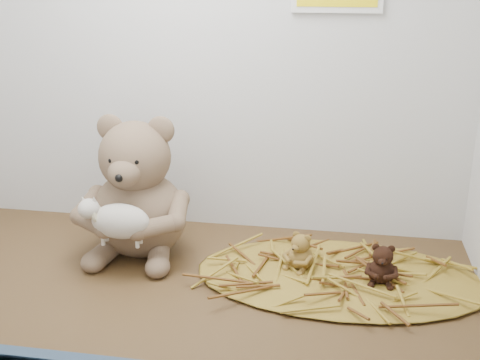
% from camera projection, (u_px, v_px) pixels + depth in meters
% --- Properties ---
extents(alcove_shell, '(1.20, 0.60, 0.90)m').
position_uv_depth(alcove_shell, '(164.00, 38.00, 1.08)').
color(alcove_shell, '#3B2314').
rests_on(alcove_shell, ground).
extents(straw_bed, '(0.56, 0.32, 0.01)m').
position_uv_depth(straw_bed, '(339.00, 276.00, 1.16)').
color(straw_bed, brown).
rests_on(straw_bed, shelf_floor).
extents(main_teddy, '(0.24, 0.25, 0.29)m').
position_uv_depth(main_teddy, '(138.00, 186.00, 1.23)').
color(main_teddy, '#79634A').
rests_on(main_teddy, shelf_floor).
extents(toy_lamb, '(0.15, 0.09, 0.10)m').
position_uv_depth(toy_lamb, '(121.00, 221.00, 1.14)').
color(toy_lamb, beige).
rests_on(toy_lamb, main_teddy).
extents(mini_teddy_tan, '(0.09, 0.09, 0.08)m').
position_uv_depth(mini_teddy_tan, '(301.00, 250.00, 1.17)').
color(mini_teddy_tan, olive).
rests_on(mini_teddy_tan, straw_bed).
extents(mini_teddy_brown, '(0.07, 0.07, 0.08)m').
position_uv_depth(mini_teddy_brown, '(382.00, 262.00, 1.12)').
color(mini_teddy_brown, black).
rests_on(mini_teddy_brown, straw_bed).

